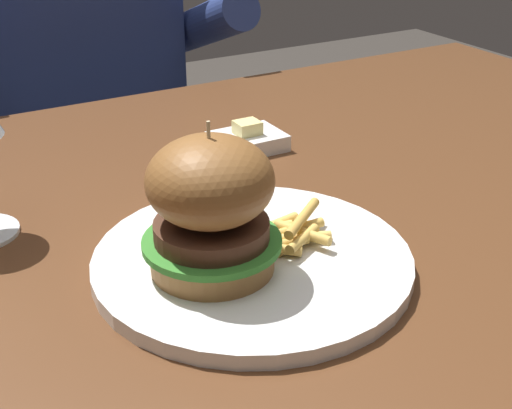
{
  "coord_description": "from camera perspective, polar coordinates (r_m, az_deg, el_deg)",
  "views": [
    {
      "loc": [
        -0.26,
        -0.58,
        1.07
      ],
      "look_at": [
        0.02,
        -0.09,
        0.78
      ],
      "focal_mm": 50.0,
      "sensor_mm": 36.0,
      "label": 1
    }
  ],
  "objects": [
    {
      "name": "diner_person",
      "position": [
        1.4,
        -13.75,
        4.57
      ],
      "size": [
        0.51,
        0.36,
        1.18
      ],
      "color": "#282833",
      "rests_on": "ground"
    },
    {
      "name": "butter_dish",
      "position": [
        0.87,
        -0.69,
        5.17
      ],
      "size": [
        0.08,
        0.07,
        0.04
      ],
      "color": "white",
      "rests_on": "dining_table"
    },
    {
      "name": "main_plate",
      "position": [
        0.63,
        -0.23,
        -4.51
      ],
      "size": [
        0.28,
        0.28,
        0.01
      ],
      "primitive_type": "cylinder",
      "color": "white",
      "rests_on": "dining_table"
    },
    {
      "name": "burger_sandwich",
      "position": [
        0.57,
        -3.63,
        -0.09
      ],
      "size": [
        0.12,
        0.12,
        0.13
      ],
      "color": "#9E6B38",
      "rests_on": "main_plate"
    },
    {
      "name": "fries_pile",
      "position": [
        0.64,
        2.58,
        -2.35
      ],
      "size": [
        0.09,
        0.07,
        0.03
      ],
      "color": "#EABC5B",
      "rests_on": "main_plate"
    },
    {
      "name": "dining_table",
      "position": [
        0.76,
        -4.63,
        -6.51
      ],
      "size": [
        1.47,
        0.8,
        0.74
      ],
      "color": "#56331C",
      "rests_on": "ground"
    }
  ]
}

